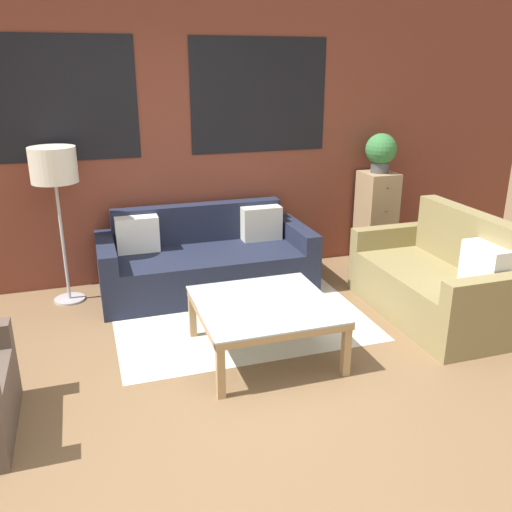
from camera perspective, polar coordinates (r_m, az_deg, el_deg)
name	(u,v)px	position (r m, az deg, el deg)	size (l,w,h in m)	color
ground_plane	(236,402)	(3.68, -2.12, -15.14)	(16.00, 16.00, 0.00)	brown
wall_back_brick	(166,139)	(5.46, -9.50, 12.05)	(8.40, 0.09, 2.80)	brown
rug	(241,319)	(4.74, -1.61, -6.64)	(2.14, 1.51, 0.00)	silver
couch_dark	(206,262)	(5.30, -5.30, -0.58)	(2.02, 0.88, 0.78)	#1E2338
settee_vintage	(438,282)	(4.96, 18.59, -2.63)	(0.80, 1.54, 0.92)	olive
coffee_table	(264,310)	(4.04, 0.86, -5.69)	(0.99, 0.99, 0.43)	silver
floor_lamp	(54,171)	(5.06, -20.50, 8.42)	(0.40, 0.40, 1.43)	#B2B2B7
drawer_cabinet	(376,217)	(6.13, 12.50, 3.98)	(0.35, 0.40, 1.00)	tan
potted_plant	(381,151)	(5.99, 13.01, 10.73)	(0.33, 0.33, 0.41)	#47474C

